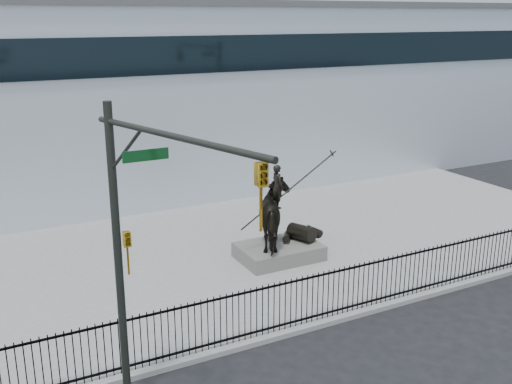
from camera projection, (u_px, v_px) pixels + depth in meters
name	position (u px, v px, depth m)	size (l,w,h in m)	color
ground	(374.00, 335.00, 16.81)	(120.00, 120.00, 0.00)	black
plaza	(258.00, 250.00, 22.72)	(30.00, 12.00, 0.15)	gray
building	(145.00, 95.00, 32.49)	(44.00, 14.00, 9.00)	silver
picket_fence	(349.00, 289.00, 17.61)	(22.10, 0.10, 1.50)	black
statue_plinth	(279.00, 252.00, 21.65)	(2.88, 1.98, 0.54)	#615E59
equestrian_statue	(281.00, 215.00, 21.27)	(3.69, 2.30, 3.13)	black
traffic_signal_left	(140.00, 252.00, 12.12)	(1.52, 4.84, 7.00)	black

